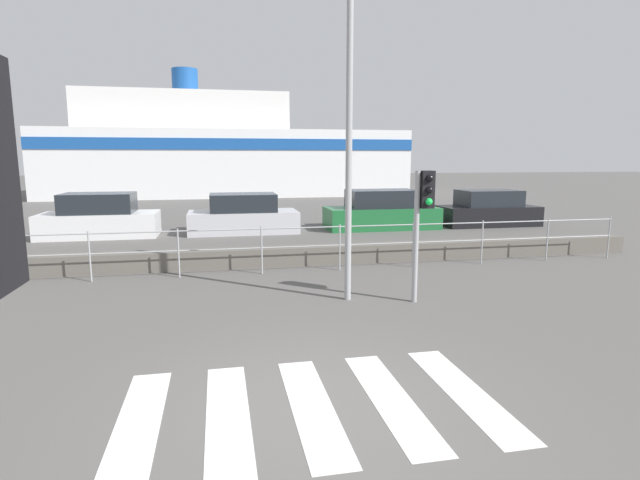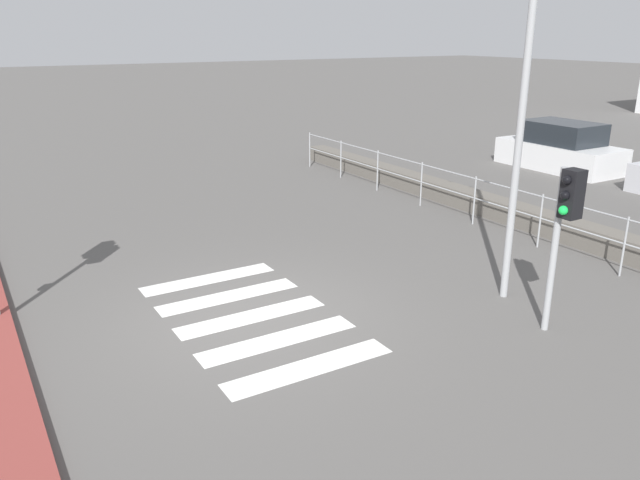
# 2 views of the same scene
# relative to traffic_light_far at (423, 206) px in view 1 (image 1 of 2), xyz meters

# --- Properties ---
(ground_plane) EXTENTS (160.00, 160.00, 0.00)m
(ground_plane) POSITION_rel_traffic_light_far_xyz_m (-2.71, -3.55, -1.80)
(ground_plane) COLOR #565451
(crosswalk) EXTENTS (4.05, 2.40, 0.01)m
(crosswalk) POSITION_rel_traffic_light_far_xyz_m (-2.74, -3.55, -1.79)
(crosswalk) COLOR silver
(crosswalk) RESTS_ON ground_plane
(seawall) EXTENTS (20.69, 0.55, 0.46)m
(seawall) POSITION_rel_traffic_light_far_xyz_m (-2.71, 3.76, -1.57)
(seawall) COLOR #605B54
(seawall) RESTS_ON ground_plane
(harbor_fence) EXTENTS (18.66, 0.04, 1.12)m
(harbor_fence) POSITION_rel_traffic_light_far_xyz_m (-2.71, 2.88, -1.06)
(harbor_fence) COLOR #9EA0A3
(harbor_fence) RESTS_ON ground_plane
(traffic_light_far) EXTENTS (0.34, 0.32, 2.45)m
(traffic_light_far) POSITION_rel_traffic_light_far_xyz_m (0.00, 0.00, 0.00)
(traffic_light_far) COLOR #9EA0A3
(traffic_light_far) RESTS_ON ground_plane
(streetlamp) EXTENTS (0.32, 0.92, 6.32)m
(streetlamp) POSITION_rel_traffic_light_far_xyz_m (-1.30, 0.26, 2.08)
(streetlamp) COLOR #9EA0A3
(streetlamp) RESTS_ON ground_plane
(ferry_boat) EXTENTS (24.92, 8.78, 8.90)m
(ferry_boat) POSITION_rel_traffic_light_far_xyz_m (-3.32, 29.39, 1.22)
(ferry_boat) COLOR white
(ferry_boat) RESTS_ON ground_plane
(parked_car_white) EXTENTS (3.83, 1.80, 1.49)m
(parked_car_white) POSITION_rel_traffic_light_far_xyz_m (-7.66, 9.60, -1.16)
(parked_car_white) COLOR silver
(parked_car_white) RESTS_ON ground_plane
(parked_car_silver) EXTENTS (3.89, 1.81, 1.41)m
(parked_car_silver) POSITION_rel_traffic_light_far_xyz_m (-2.79, 9.60, -1.20)
(parked_car_silver) COLOR #BCBCC1
(parked_car_silver) RESTS_ON ground_plane
(parked_car_green) EXTENTS (4.25, 1.77, 1.48)m
(parked_car_green) POSITION_rel_traffic_light_far_xyz_m (2.44, 9.60, -1.17)
(parked_car_green) COLOR #1E6633
(parked_car_green) RESTS_ON ground_plane
(parked_car_black) EXTENTS (3.86, 1.70, 1.41)m
(parked_car_black) POSITION_rel_traffic_light_far_xyz_m (6.91, 9.60, -1.20)
(parked_car_black) COLOR black
(parked_car_black) RESTS_ON ground_plane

